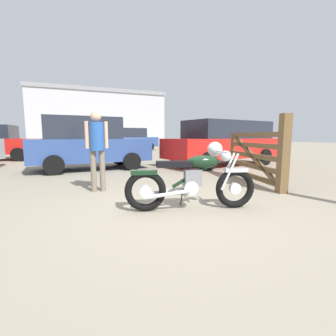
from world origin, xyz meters
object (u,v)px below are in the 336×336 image
bystander (97,143)px  timber_gate (259,155)px  silver_sedan_mid (88,143)px  pale_sedan_back (224,141)px  vintage_motorcycle (194,179)px  dark_sedan_left (132,139)px

bystander → timber_gate: bearing=-98.4°
bystander → silver_sedan_mid: silver_sedan_mid is taller
bystander → pale_sedan_back: size_ratio=0.34×
vintage_motorcycle → silver_sedan_mid: size_ratio=0.51×
timber_gate → dark_sedan_left: dark_sedan_left is taller
timber_gate → bystander: 3.73m
bystander → dark_sedan_left: 14.53m
timber_gate → dark_sedan_left: (0.53, 14.61, 0.21)m
pale_sedan_back → dark_sedan_left: dark_sedan_left is taller
pale_sedan_back → silver_sedan_mid: size_ratio=1.24×
dark_sedan_left → vintage_motorcycle: bearing=-107.9°
vintage_motorcycle → dark_sedan_left: 16.04m
pale_sedan_back → bystander: bearing=19.1°
bystander → dark_sedan_left: bearing=-14.3°
silver_sedan_mid → vintage_motorcycle: bearing=-80.9°
timber_gate → silver_sedan_mid: bearing=53.1°
vintage_motorcycle → bystander: size_ratio=1.23×
vintage_motorcycle → dark_sedan_left: size_ratio=0.50×
pale_sedan_back → silver_sedan_mid: (-5.08, 0.73, -0.02)m
timber_gate → pale_sedan_back: bearing=-10.3°
timber_gate → dark_sedan_left: bearing=11.1°
bystander → dark_sedan_left: size_ratio=0.41×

